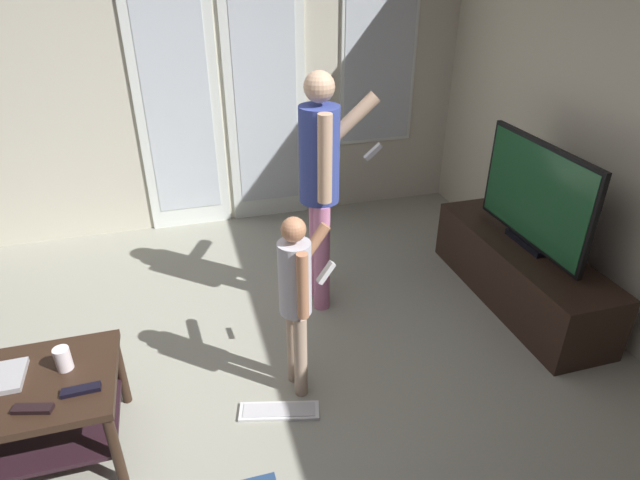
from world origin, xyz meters
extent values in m
cube|color=#9A9A8A|center=(0.00, 0.00, -0.01)|extent=(5.53, 4.87, 0.02)
cube|color=beige|center=(0.00, 2.40, 1.38)|extent=(5.53, 0.06, 2.76)
cube|color=white|center=(0.17, 2.36, 1.05)|extent=(0.70, 0.02, 2.17)
cube|color=silver|center=(0.17, 2.35, 1.10)|extent=(0.54, 0.01, 1.87)
cube|color=white|center=(0.91, 2.36, 1.05)|extent=(0.70, 0.02, 2.17)
cube|color=silver|center=(0.91, 2.35, 1.10)|extent=(0.54, 0.01, 1.87)
cube|color=white|center=(1.95, 2.36, 1.35)|extent=(0.71, 0.02, 1.42)
cube|color=silver|center=(1.95, 2.35, 1.35)|extent=(0.65, 0.01, 1.36)
cube|color=black|center=(-0.80, -0.06, 0.46)|extent=(0.96, 0.61, 0.04)
cube|color=black|center=(-0.80, -0.06, 0.17)|extent=(0.88, 0.53, 0.02)
cylinder|color=black|center=(-0.35, -0.33, 0.22)|extent=(0.05, 0.05, 0.44)
cylinder|color=black|center=(-0.35, 0.21, 0.22)|extent=(0.05, 0.05, 0.44)
cube|color=black|center=(2.34, 0.48, 0.23)|extent=(0.48, 1.55, 0.45)
cube|color=black|center=(2.34, -0.28, 0.25)|extent=(0.41, 0.02, 0.25)
cube|color=black|center=(2.34, 0.48, 0.47)|extent=(0.08, 0.37, 0.04)
cube|color=black|center=(2.34, 0.48, 0.84)|extent=(0.04, 1.06, 0.69)
cube|color=#194C28|center=(2.32, 0.48, 0.84)|extent=(0.00, 1.01, 0.64)
cylinder|color=pink|center=(0.96, 0.78, 0.40)|extent=(0.11, 0.11, 0.80)
cylinder|color=pink|center=(0.97, 0.95, 0.40)|extent=(0.11, 0.11, 0.80)
cylinder|color=#37469B|center=(0.97, 0.86, 1.11)|extent=(0.26, 0.26, 0.62)
sphere|color=#D7AD8B|center=(0.97, 0.86, 1.53)|extent=(0.19, 0.19, 0.19)
cylinder|color=#D7AD8B|center=(0.95, 0.69, 1.14)|extent=(0.09, 0.09, 0.55)
cylinder|color=#D7AD8B|center=(1.18, 1.02, 1.23)|extent=(0.47, 0.13, 0.44)
cube|color=white|center=(1.39, 1.00, 1.04)|extent=(0.13, 0.05, 0.12)
cylinder|color=tan|center=(0.61, 0.00, 0.27)|extent=(0.07, 0.07, 0.54)
cylinder|color=tan|center=(0.60, 0.12, 0.27)|extent=(0.07, 0.07, 0.54)
cylinder|color=silver|center=(0.61, 0.06, 0.75)|extent=(0.17, 0.17, 0.42)
sphere|color=tan|center=(0.61, 0.06, 1.03)|extent=(0.13, 0.13, 0.13)
cylinder|color=tan|center=(0.62, -0.05, 0.77)|extent=(0.06, 0.06, 0.37)
cylinder|color=tan|center=(0.70, 0.19, 0.81)|extent=(0.28, 0.09, 0.33)
cube|color=white|center=(0.82, 0.20, 0.66)|extent=(0.11, 0.05, 0.13)
cube|color=white|center=(0.46, -0.11, 0.01)|extent=(0.46, 0.23, 0.02)
cube|color=silver|center=(0.46, -0.11, 0.02)|extent=(0.41, 0.19, 0.00)
cylinder|color=white|center=(-0.55, 0.00, 0.54)|extent=(0.08, 0.08, 0.12)
cube|color=black|center=(-0.65, -0.25, 0.49)|extent=(0.18, 0.09, 0.02)
cube|color=black|center=(-0.46, -0.19, 0.49)|extent=(0.17, 0.06, 0.02)
camera|label=1|loc=(0.10, -2.18, 2.24)|focal=29.55mm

